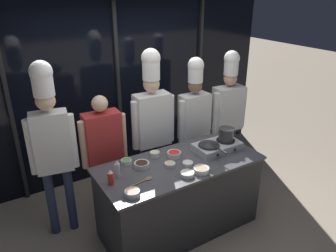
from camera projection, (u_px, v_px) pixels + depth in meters
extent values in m
plane|color=gray|center=(179.00, 227.00, 4.01)|extent=(24.00, 24.00, 0.00)
cube|color=black|center=(117.00, 87.00, 4.77)|extent=(5.14, 0.04, 2.70)
cube|color=#232326|center=(9.00, 106.00, 4.04)|extent=(0.05, 0.05, 2.70)
cube|color=#232326|center=(118.00, 88.00, 4.74)|extent=(0.05, 0.05, 2.70)
cube|color=#232326|center=(200.00, 74.00, 5.43)|extent=(0.05, 0.05, 2.70)
cube|color=#2D2D30|center=(179.00, 197.00, 3.83)|extent=(1.80, 0.79, 0.87)
cube|color=#47474C|center=(180.00, 164.00, 3.65)|extent=(1.86, 0.83, 0.03)
cube|color=#B2B5BA|center=(217.00, 147.00, 3.90)|extent=(0.56, 0.32, 0.09)
cylinder|color=black|center=(209.00, 145.00, 3.82)|extent=(0.22, 0.22, 0.01)
cylinder|color=black|center=(218.00, 155.00, 3.71)|extent=(0.03, 0.01, 0.03)
cylinder|color=black|center=(226.00, 140.00, 3.94)|extent=(0.22, 0.22, 0.01)
cylinder|color=black|center=(235.00, 150.00, 3.83)|extent=(0.03, 0.01, 0.03)
cylinder|color=#232326|center=(209.00, 145.00, 3.81)|extent=(0.24, 0.24, 0.01)
cone|color=#232326|center=(209.00, 143.00, 3.81)|extent=(0.25, 0.25, 0.04)
cylinder|color=black|center=(221.00, 150.00, 3.64)|extent=(0.02, 0.19, 0.02)
cylinder|color=#333335|center=(226.00, 134.00, 3.91)|extent=(0.17, 0.17, 0.15)
torus|color=#333335|center=(227.00, 129.00, 3.88)|extent=(0.18, 0.18, 0.01)
torus|color=#333335|center=(220.00, 133.00, 3.84)|extent=(0.01, 0.05, 0.05)
torus|color=#333335|center=(233.00, 129.00, 3.94)|extent=(0.01, 0.05, 0.05)
cylinder|color=red|center=(111.00, 178.00, 3.23)|extent=(0.06, 0.06, 0.13)
cone|color=white|center=(110.00, 171.00, 3.20)|extent=(0.05, 0.05, 0.04)
cylinder|color=white|center=(118.00, 170.00, 3.35)|extent=(0.05, 0.05, 0.15)
cone|color=white|center=(117.00, 162.00, 3.31)|extent=(0.04, 0.04, 0.04)
cylinder|color=white|center=(142.00, 165.00, 3.54)|extent=(0.16, 0.16, 0.05)
torus|color=white|center=(142.00, 163.00, 3.53)|extent=(0.17, 0.17, 0.01)
cylinder|color=#382319|center=(142.00, 164.00, 3.54)|extent=(0.13, 0.13, 0.03)
cylinder|color=white|center=(170.00, 165.00, 3.57)|extent=(0.12, 0.12, 0.04)
torus|color=white|center=(170.00, 163.00, 3.56)|extent=(0.12, 0.12, 0.01)
cylinder|color=#E0C689|center=(170.00, 164.00, 3.56)|extent=(0.10, 0.10, 0.02)
cylinder|color=white|center=(126.00, 162.00, 3.62)|extent=(0.12, 0.12, 0.04)
torus|color=white|center=(126.00, 160.00, 3.61)|extent=(0.12, 0.12, 0.01)
cylinder|color=#4C9E47|center=(126.00, 161.00, 3.62)|extent=(0.10, 0.10, 0.02)
cylinder|color=white|center=(187.00, 174.00, 3.38)|extent=(0.14, 0.14, 0.04)
torus|color=white|center=(187.00, 173.00, 3.37)|extent=(0.15, 0.15, 0.01)
cylinder|color=silver|center=(187.00, 173.00, 3.38)|extent=(0.12, 0.12, 0.02)
cylinder|color=white|center=(174.00, 154.00, 3.77)|extent=(0.16, 0.16, 0.05)
torus|color=white|center=(174.00, 152.00, 3.76)|extent=(0.16, 0.16, 0.01)
cylinder|color=red|center=(174.00, 153.00, 3.76)|extent=(0.13, 0.13, 0.03)
cylinder|color=white|center=(155.00, 154.00, 3.77)|extent=(0.11, 0.11, 0.05)
torus|color=white|center=(155.00, 152.00, 3.75)|extent=(0.11, 0.11, 0.01)
cylinder|color=beige|center=(155.00, 153.00, 3.76)|extent=(0.09, 0.09, 0.03)
cylinder|color=white|center=(201.00, 170.00, 3.44)|extent=(0.16, 0.16, 0.05)
torus|color=white|center=(201.00, 168.00, 3.43)|extent=(0.17, 0.17, 0.01)
cylinder|color=#9E896B|center=(201.00, 169.00, 3.43)|extent=(0.13, 0.13, 0.03)
cylinder|color=white|center=(132.00, 193.00, 3.07)|extent=(0.15, 0.15, 0.05)
torus|color=white|center=(132.00, 191.00, 3.06)|extent=(0.15, 0.15, 0.01)
cylinder|color=#EAA893|center=(132.00, 192.00, 3.06)|extent=(0.12, 0.12, 0.03)
cylinder|color=white|center=(188.00, 164.00, 3.58)|extent=(0.12, 0.12, 0.03)
torus|color=white|center=(188.00, 162.00, 3.58)|extent=(0.12, 0.12, 0.01)
cylinder|color=white|center=(188.00, 163.00, 3.58)|extent=(0.10, 0.10, 0.02)
cube|color=olive|center=(138.00, 184.00, 3.25)|extent=(0.18, 0.04, 0.01)
ellipsoid|color=olive|center=(149.00, 179.00, 3.33)|extent=(0.09, 0.07, 0.02)
cylinder|color=#2D3856|center=(71.00, 199.00, 3.84)|extent=(0.10, 0.10, 0.84)
cylinder|color=#2D3856|center=(52.00, 203.00, 3.77)|extent=(0.10, 0.10, 0.84)
cube|color=white|center=(52.00, 142.00, 3.50)|extent=(0.42, 0.27, 0.68)
cylinder|color=white|center=(73.00, 141.00, 3.55)|extent=(0.08, 0.08, 0.62)
cylinder|color=white|center=(30.00, 148.00, 3.40)|extent=(0.08, 0.08, 0.62)
sphere|color=beige|center=(45.00, 101.00, 3.31)|extent=(0.20, 0.20, 0.20)
cylinder|color=white|center=(43.00, 84.00, 3.24)|extent=(0.21, 0.21, 0.25)
sphere|color=white|center=(41.00, 72.00, 3.19)|extent=(0.23, 0.23, 0.23)
cylinder|color=#4C4C51|center=(116.00, 186.00, 4.14)|extent=(0.11, 0.11, 0.77)
cylinder|color=#4C4C51|center=(98.00, 191.00, 4.03)|extent=(0.11, 0.11, 0.77)
cube|color=#B72D2D|center=(103.00, 138.00, 3.81)|extent=(0.43, 0.24, 0.62)
cylinder|color=beige|center=(123.00, 136.00, 3.89)|extent=(0.08, 0.08, 0.57)
cylinder|color=beige|center=(84.00, 145.00, 3.68)|extent=(0.08, 0.08, 0.57)
sphere|color=beige|center=(100.00, 104.00, 3.64)|extent=(0.18, 0.18, 0.18)
cylinder|color=#2D3856|center=(161.00, 169.00, 4.45)|extent=(0.11, 0.11, 0.83)
cylinder|color=#2D3856|center=(145.00, 174.00, 4.35)|extent=(0.11, 0.11, 0.83)
cube|color=white|center=(152.00, 120.00, 4.10)|extent=(0.45, 0.25, 0.67)
cylinder|color=white|center=(171.00, 118.00, 4.19)|extent=(0.09, 0.09, 0.62)
cylinder|color=white|center=(135.00, 126.00, 3.97)|extent=(0.09, 0.09, 0.62)
sphere|color=beige|center=(151.00, 84.00, 3.91)|extent=(0.20, 0.20, 0.20)
cylinder|color=white|center=(151.00, 69.00, 3.84)|extent=(0.21, 0.21, 0.26)
sphere|color=white|center=(151.00, 58.00, 3.79)|extent=(0.23, 0.23, 0.23)
cylinder|color=#232326|center=(199.00, 160.00, 4.74)|extent=(0.10, 0.10, 0.78)
cylinder|color=#232326|center=(186.00, 164.00, 4.63)|extent=(0.10, 0.10, 0.78)
cube|color=white|center=(194.00, 117.00, 4.41)|extent=(0.40, 0.22, 0.63)
cylinder|color=white|center=(208.00, 115.00, 4.50)|extent=(0.08, 0.08, 0.58)
cylinder|color=white|center=(182.00, 122.00, 4.28)|extent=(0.08, 0.08, 0.58)
sphere|color=brown|center=(195.00, 86.00, 4.24)|extent=(0.18, 0.18, 0.18)
cylinder|color=white|center=(196.00, 74.00, 4.17)|extent=(0.19, 0.19, 0.22)
sphere|color=white|center=(196.00, 65.00, 4.13)|extent=(0.21, 0.21, 0.21)
cylinder|color=#2D3856|center=(231.00, 150.00, 5.00)|extent=(0.11, 0.11, 0.78)
cylinder|color=#2D3856|center=(218.00, 154.00, 4.90)|extent=(0.11, 0.11, 0.78)
cube|color=white|center=(228.00, 108.00, 4.67)|extent=(0.44, 0.25, 0.63)
cylinder|color=white|center=(243.00, 107.00, 4.75)|extent=(0.09, 0.09, 0.58)
cylinder|color=white|center=(216.00, 113.00, 4.54)|extent=(0.09, 0.09, 0.58)
sphere|color=tan|center=(230.00, 79.00, 4.50)|extent=(0.19, 0.19, 0.19)
cylinder|color=white|center=(231.00, 67.00, 4.43)|extent=(0.20, 0.20, 0.23)
sphere|color=white|center=(232.00, 58.00, 4.38)|extent=(0.21, 0.21, 0.21)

